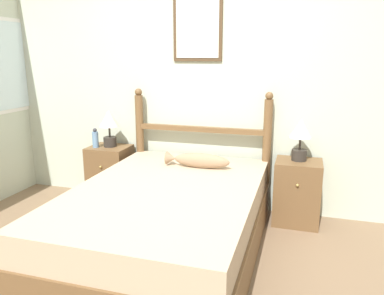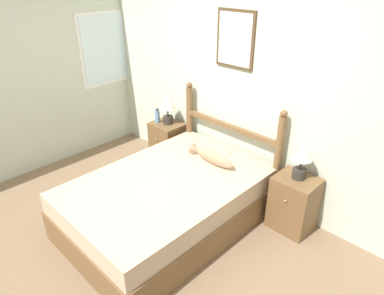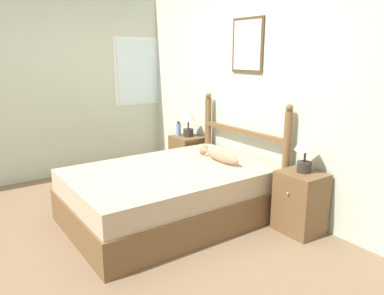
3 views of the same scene
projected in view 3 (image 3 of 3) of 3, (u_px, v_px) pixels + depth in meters
name	position (u px, v px, depth m)	size (l,w,h in m)	color
ground_plane	(114.00, 236.00, 3.50)	(16.00, 16.00, 0.00)	#7A6047
wall_back	(254.00, 89.00, 4.15)	(6.40, 0.08, 2.55)	beige
wall_left	(44.00, 83.00, 4.89)	(0.08, 6.40, 2.55)	beige
bed	(171.00, 194.00, 3.81)	(1.38, 2.02, 0.54)	brown
headboard	(242.00, 146.00, 4.26)	(1.38, 0.08, 1.18)	brown
nightstand_left	(187.00, 158.00, 5.03)	(0.40, 0.37, 0.59)	brown
nightstand_right	(300.00, 202.00, 3.53)	(0.40, 0.37, 0.59)	brown
table_lamp_left	(188.00, 118.00, 4.90)	(0.20, 0.20, 0.38)	#2D2823
table_lamp_right	(306.00, 147.00, 3.41)	(0.20, 0.20, 0.38)	#2D2823
bottle	(178.00, 129.00, 4.99)	(0.06, 0.06, 0.20)	#668CB2
fish_pillow	(219.00, 155.00, 3.98)	(0.58, 0.12, 0.13)	#997A5B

